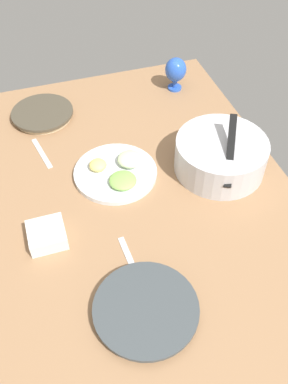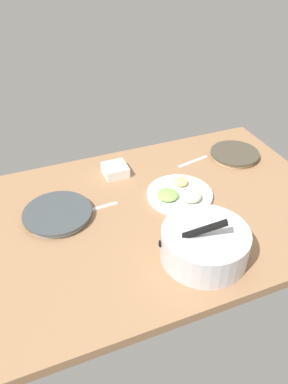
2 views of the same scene
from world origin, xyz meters
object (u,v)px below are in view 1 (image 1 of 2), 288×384
Objects in this scene: mixing_bowl at (221,155)px; square_bowl_white at (47,234)px; dinner_plate_right at (146,310)px; fruit_platter at (117,171)px; dinner_plate_left at (43,114)px; hurricane_glass_blue at (176,71)px.

mixing_bowl is 2.89× the size of square_bowl_white.
square_bowl_white is (12.98, -63.35, -3.82)cm from mixing_bowl.
dinner_plate_right is at bearing -42.94° from mixing_bowl.
fruit_platter is at bearing 172.85° from dinner_plate_right.
fruit_platter is (41.27, 19.98, 0.13)cm from dinner_plate_left.
dinner_plate_left is 74.24cm from mixing_bowl.
dinner_plate_left is 0.87× the size of dinner_plate_right.
square_bowl_white is (64.81, -66.04, -6.20)cm from hurricane_glass_blue.
mixing_bowl reaches higher than hurricane_glass_blue.
fruit_platter is 2.02× the size of hurricane_glass_blue.
hurricane_glass_blue reaches higher than square_bowl_white.
hurricane_glass_blue is at bearing 92.66° from dinner_plate_left.
square_bowl_white is at bearing -7.26° from dinner_plate_left.
dinner_plate_left is at bearing 172.74° from square_bowl_white.
fruit_platter is (-7.86, -35.46, -4.90)cm from mixing_bowl.
square_bowl_white is at bearing -78.42° from mixing_bowl.
square_bowl_white reaches higher than dinner_plate_right.
mixing_bowl is at bearing 77.50° from fruit_platter.
square_bowl_white is at bearing -53.23° from fruit_platter.
hurricane_glass_blue is (-2.70, 58.13, 7.41)cm from dinner_plate_left.
dinner_plate_left is at bearing -131.55° from mixing_bowl.
hurricane_glass_blue is at bearing 155.22° from dinner_plate_right.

